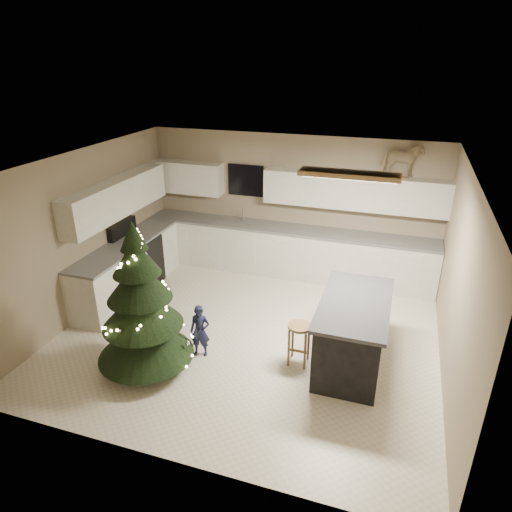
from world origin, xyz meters
name	(u,v)px	position (x,y,z in m)	size (l,w,h in m)	color
ground_plane	(249,333)	(0.00, 0.00, 0.00)	(5.50, 5.50, 0.00)	beige
room_shell	(250,226)	(0.02, 0.00, 1.75)	(5.52, 5.02, 2.61)	gray
cabinetry	(231,242)	(-0.91, 1.65, 0.76)	(5.50, 3.20, 2.00)	silver
island	(352,333)	(1.55, -0.22, 0.48)	(0.90, 1.70, 0.95)	black
bar_stool	(299,335)	(0.88, -0.46, 0.46)	(0.32, 0.32, 0.61)	brown
christmas_tree	(142,311)	(-1.06, -1.17, 0.87)	(1.32, 1.28, 2.12)	#3F2816
toddler	(200,331)	(-0.48, -0.70, 0.39)	(0.28, 0.18, 0.77)	#12153F
rocking_horse	(402,160)	(1.88, 2.32, 2.30)	(0.71, 0.42, 0.58)	brown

